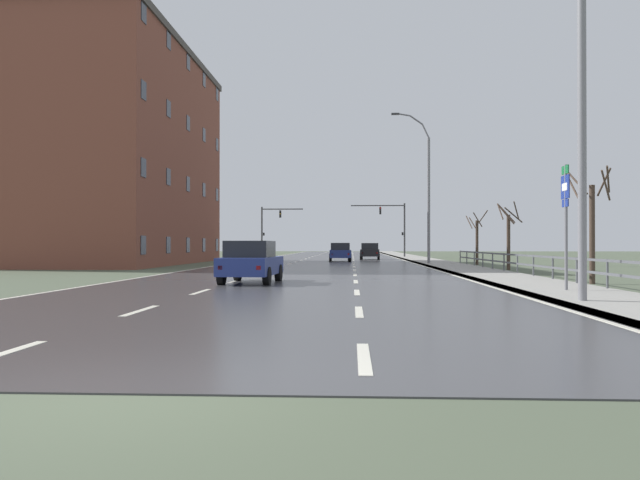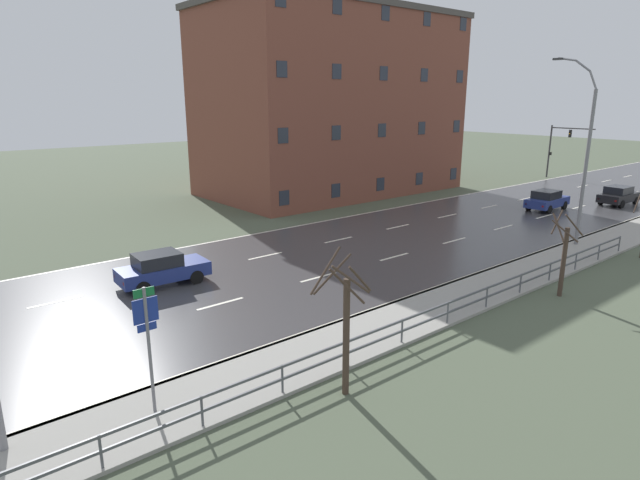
# 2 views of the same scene
# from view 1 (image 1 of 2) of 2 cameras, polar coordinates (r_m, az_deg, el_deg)

# --- Properties ---
(ground_plane) EXTENTS (160.00, 160.00, 0.12)m
(ground_plane) POSITION_cam_1_polar(r_m,az_deg,el_deg) (54.01, 0.56, -1.99)
(ground_plane) COLOR #4C5642
(road_asphalt_strip) EXTENTS (14.00, 120.00, 0.03)m
(road_asphalt_strip) POSITION_cam_1_polar(r_m,az_deg,el_deg) (66.00, 0.98, -1.64)
(road_asphalt_strip) COLOR #3D3D3F
(road_asphalt_strip) RESTS_ON ground
(sidewalk_right) EXTENTS (3.00, 120.00, 0.12)m
(sidewalk_right) POSITION_cam_1_polar(r_m,az_deg,el_deg) (66.26, 8.29, -1.59)
(sidewalk_right) COLOR gray
(sidewalk_right) RESTS_ON ground
(guardrail) EXTENTS (0.07, 36.30, 1.00)m
(guardrail) POSITION_cam_1_polar(r_m,az_deg,el_deg) (28.29, 18.61, -1.86)
(guardrail) COLOR #515459
(guardrail) RESTS_ON ground
(street_lamp_foreground) EXTENTS (2.90, 0.24, 10.84)m
(street_lamp_foreground) POSITION_cam_1_polar(r_m,az_deg,el_deg) (16.52, 21.77, 13.02)
(street_lamp_foreground) COLOR slate
(street_lamp_foreground) RESTS_ON ground
(street_lamp_midground) EXTENTS (2.73, 0.24, 10.78)m
(street_lamp_midground) POSITION_cam_1_polar(r_m,az_deg,el_deg) (45.45, 9.51, 4.41)
(street_lamp_midground) COLOR slate
(street_lamp_midground) RESTS_ON ground
(highway_sign) EXTENTS (0.09, 0.68, 3.76)m
(highway_sign) POSITION_cam_1_polar(r_m,az_deg,el_deg) (19.77, 21.19, 2.44)
(highway_sign) COLOR slate
(highway_sign) RESTS_ON ground
(traffic_signal_right) EXTENTS (5.91, 0.36, 5.93)m
(traffic_signal_right) POSITION_cam_1_polar(r_m,az_deg,el_deg) (69.41, 6.65, 1.69)
(traffic_signal_right) COLOR #38383A
(traffic_signal_right) RESTS_ON ground
(traffic_signal_left) EXTENTS (4.71, 0.36, 5.65)m
(traffic_signal_left) POSITION_cam_1_polar(r_m,az_deg,el_deg) (71.32, -4.56, 1.43)
(traffic_signal_left) COLOR #38383A
(traffic_signal_left) RESTS_ON ground
(car_far_left) EXTENTS (1.95, 4.16, 1.57)m
(car_far_left) POSITION_cam_1_polar(r_m,az_deg,el_deg) (53.55, 1.81, -1.08)
(car_far_left) COLOR navy
(car_far_left) RESTS_ON ground
(car_distant) EXTENTS (1.98, 4.17, 1.57)m
(car_distant) POSITION_cam_1_polar(r_m,az_deg,el_deg) (23.56, -6.21, -1.94)
(car_distant) COLOR navy
(car_distant) RESTS_ON ground
(car_near_left) EXTENTS (1.95, 4.16, 1.57)m
(car_near_left) POSITION_cam_1_polar(r_m,az_deg,el_deg) (60.07, 4.50, -1.01)
(car_near_left) COLOR black
(car_near_left) RESTS_ON ground
(brick_building) EXTENTS (13.20, 23.01, 16.04)m
(brick_building) POSITION_cam_1_polar(r_m,az_deg,el_deg) (50.41, -18.96, 7.13)
(brick_building) COLOR brown
(brick_building) RESTS_ON ground
(bare_tree_near) EXTENTS (1.60, 1.66, 4.30)m
(bare_tree_near) POSITION_cam_1_polar(r_m,az_deg,el_deg) (25.12, 23.22, 1.32)
(bare_tree_near) COLOR #423328
(bare_tree_near) RESTS_ON ground
(bare_tree_mid) EXTENTS (1.34, 1.17, 3.85)m
(bare_tree_mid) POSITION_cam_1_polar(r_m,az_deg,el_deg) (37.29, 16.57, 0.32)
(bare_tree_mid) COLOR #423328
(bare_tree_mid) RESTS_ON ground
(bare_tree_far) EXTENTS (1.45, 1.54, 3.87)m
(bare_tree_far) POSITION_cam_1_polar(r_m,az_deg,el_deg) (46.23, 13.89, 0.10)
(bare_tree_far) COLOR #423328
(bare_tree_far) RESTS_ON ground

